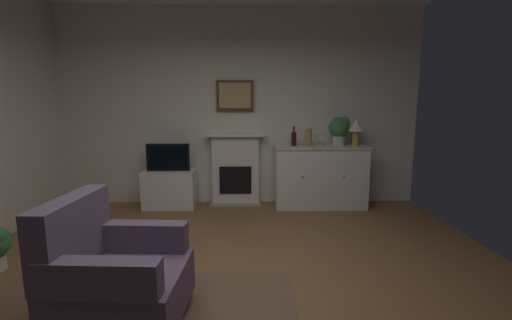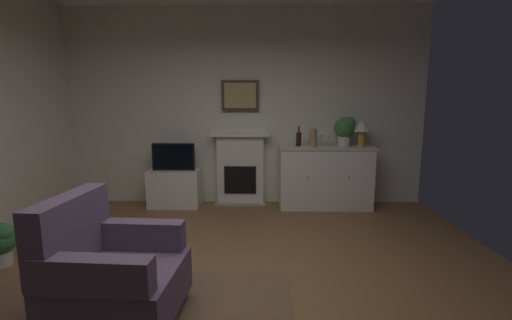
# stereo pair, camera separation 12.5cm
# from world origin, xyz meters

# --- Properties ---
(ground_plane) EXTENTS (5.46, 5.59, 0.10)m
(ground_plane) POSITION_xyz_m (0.00, 0.00, -0.05)
(ground_plane) COLOR brown
(ground_plane) RESTS_ON ground
(wall_rear) EXTENTS (5.46, 0.06, 2.94)m
(wall_rear) POSITION_xyz_m (0.00, 2.77, 1.47)
(wall_rear) COLOR silver
(wall_rear) RESTS_ON ground_plane
(fireplace_unit) EXTENTS (0.87, 0.30, 1.10)m
(fireplace_unit) POSITION_xyz_m (-0.05, 2.64, 0.55)
(fireplace_unit) COLOR white
(fireplace_unit) RESTS_ON ground_plane
(framed_picture) EXTENTS (0.55, 0.04, 0.45)m
(framed_picture) POSITION_xyz_m (-0.05, 2.68, 1.65)
(framed_picture) COLOR #473323
(sideboard_cabinet) EXTENTS (1.36, 0.49, 0.92)m
(sideboard_cabinet) POSITION_xyz_m (1.22, 2.46, 0.46)
(sideboard_cabinet) COLOR white
(sideboard_cabinet) RESTS_ON ground_plane
(table_lamp) EXTENTS (0.26, 0.26, 0.40)m
(table_lamp) POSITION_xyz_m (1.72, 2.46, 1.20)
(table_lamp) COLOR #B79338
(table_lamp) RESTS_ON sideboard_cabinet
(wine_bottle) EXTENTS (0.08, 0.08, 0.29)m
(wine_bottle) POSITION_xyz_m (0.82, 2.50, 1.02)
(wine_bottle) COLOR #331419
(wine_bottle) RESTS_ON sideboard_cabinet
(wine_glass_left) EXTENTS (0.07, 0.07, 0.16)m
(wine_glass_left) POSITION_xyz_m (1.15, 2.49, 1.04)
(wine_glass_left) COLOR silver
(wine_glass_left) RESTS_ON sideboard_cabinet
(wine_glass_center) EXTENTS (0.07, 0.07, 0.16)m
(wine_glass_center) POSITION_xyz_m (1.26, 2.50, 1.04)
(wine_glass_center) COLOR silver
(wine_glass_center) RESTS_ON sideboard_cabinet
(vase_decorative) EXTENTS (0.11, 0.11, 0.28)m
(vase_decorative) POSITION_xyz_m (1.02, 2.41, 1.06)
(vase_decorative) COLOR #9E7F5B
(vase_decorative) RESTS_ON sideboard_cabinet
(tv_cabinet) EXTENTS (0.75, 0.42, 0.56)m
(tv_cabinet) POSITION_xyz_m (-1.02, 2.48, 0.28)
(tv_cabinet) COLOR white
(tv_cabinet) RESTS_ON ground_plane
(tv_set) EXTENTS (0.62, 0.07, 0.40)m
(tv_set) POSITION_xyz_m (-1.02, 2.45, 0.76)
(tv_set) COLOR black
(tv_set) RESTS_ON tv_cabinet
(potted_plant_fern) EXTENTS (0.30, 0.30, 0.43)m
(potted_plant_fern) POSITION_xyz_m (-2.18, 0.50, 0.26)
(potted_plant_fern) COLOR silver
(potted_plant_fern) RESTS_ON ground_plane
(potted_plant_small) EXTENTS (0.30, 0.30, 0.43)m
(potted_plant_small) POSITION_xyz_m (1.49, 2.51, 1.17)
(potted_plant_small) COLOR beige
(potted_plant_small) RESTS_ON sideboard_cabinet
(armchair) EXTENTS (0.85, 0.82, 0.92)m
(armchair) POSITION_xyz_m (-0.75, -0.34, 0.38)
(armchair) COLOR #604C66
(armchair) RESTS_ON ground_plane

